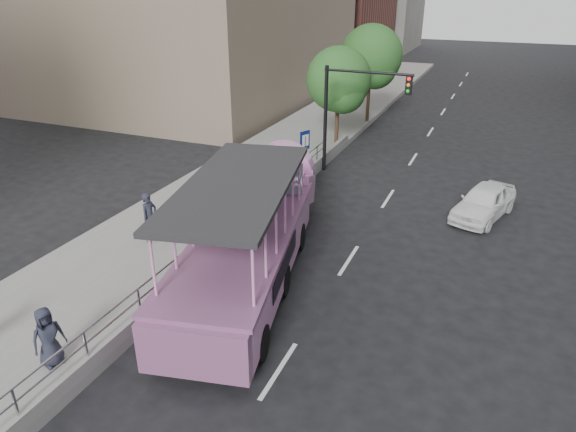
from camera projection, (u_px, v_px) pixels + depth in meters
name	position (u px, v px, depth m)	size (l,w,h in m)	color
ground	(275.00, 317.00, 14.80)	(160.00, 160.00, 0.00)	black
sidewalk	(252.00, 175.00, 25.14)	(5.50, 80.00, 0.30)	gray
kerb_wall	(215.00, 251.00, 17.38)	(0.24, 30.00, 0.36)	#A6A5A0
guardrail	(214.00, 234.00, 17.10)	(0.07, 22.00, 0.71)	#AEAEB3
duck_boat	(254.00, 233.00, 16.65)	(4.99, 11.52, 3.72)	black
car	(484.00, 202.00, 20.77)	(1.60, 3.96, 1.35)	white
pedestrian_near	(150.00, 217.00, 18.12)	(0.66, 0.44, 1.82)	#252837
pedestrian_far	(48.00, 337.00, 12.25)	(0.77, 0.50, 1.58)	#252837
parking_sign	(305.00, 152.00, 23.43)	(0.27, 0.56, 2.68)	black
traffic_signal	(350.00, 104.00, 24.39)	(4.20, 0.32, 5.20)	black
street_tree_near	(340.00, 82.00, 27.69)	(3.52, 3.52, 5.72)	#3C2A1B
street_tree_far	(372.00, 59.00, 32.44)	(3.97, 3.97, 6.45)	#3C2A1B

